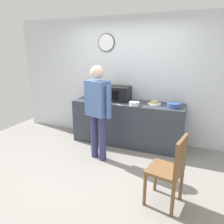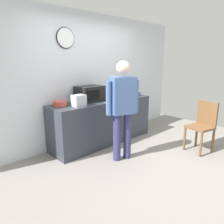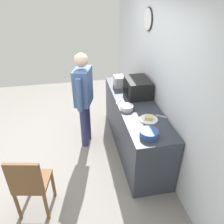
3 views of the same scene
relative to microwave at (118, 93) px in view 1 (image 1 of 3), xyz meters
name	(u,v)px [view 1 (image 1 of 3)]	position (x,y,z in m)	size (l,w,h in m)	color
ground_plane	(98,171)	(0.15, -1.31, -1.04)	(6.00, 6.00, 0.00)	gray
back_wall	(129,80)	(0.15, 0.29, 0.26)	(5.40, 0.13, 2.60)	silver
kitchen_counter	(127,123)	(0.25, -0.09, -0.60)	(2.26, 0.62, 0.89)	#333842
microwave	(118,93)	(0.00, 0.00, 0.00)	(0.50, 0.39, 0.30)	black
sandwich_plate	(154,103)	(0.78, -0.05, -0.13)	(0.27, 0.27, 0.07)	white
salad_bowl	(174,105)	(1.16, -0.18, -0.11)	(0.24, 0.24, 0.09)	#33519E
cereal_bowl	(134,104)	(0.44, -0.29, -0.11)	(0.20, 0.20, 0.07)	white
mixing_bowl	(91,96)	(-0.65, 0.01, -0.10)	(0.25, 0.25, 0.09)	#C64C42
toaster	(95,96)	(-0.42, -0.23, -0.05)	(0.22, 0.18, 0.20)	silver
fork_utensil	(154,102)	(0.74, 0.16, -0.15)	(0.17, 0.02, 0.01)	silver
spoon_utensil	(119,105)	(0.17, -0.36, -0.15)	(0.17, 0.02, 0.01)	silver
person_standing	(98,107)	(-0.03, -0.91, -0.07)	(0.56, 0.36, 1.68)	navy
wooden_chair	(171,168)	(1.33, -1.70, -0.52)	(0.47, 0.47, 0.94)	brown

